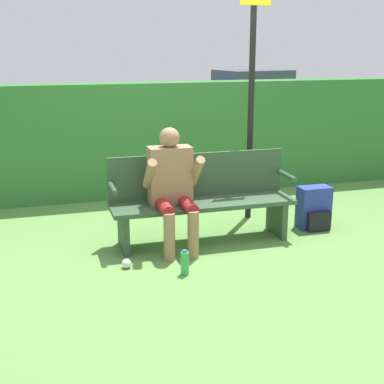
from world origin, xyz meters
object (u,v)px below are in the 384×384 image
at_px(park_bench, 201,198).
at_px(parked_car, 252,92).
at_px(backpack, 314,209).
at_px(person_seated, 172,183).
at_px(signpost, 252,92).
at_px(water_bottle, 185,263).

height_order(park_bench, parked_car, parked_car).
distance_m(backpack, parked_car, 10.94).
relative_size(park_bench, person_seated, 1.57).
bearing_deg(person_seated, park_bench, 19.59).
height_order(park_bench, signpost, signpost).
bearing_deg(signpost, backpack, -44.54).
distance_m(backpack, signpost, 1.50).
bearing_deg(parked_car, park_bench, -124.89).
height_order(park_bench, person_seated, person_seated).
height_order(person_seated, backpack, person_seated).
xyz_separation_m(backpack, water_bottle, (-1.74, -0.83, -0.12)).
bearing_deg(person_seated, backpack, 4.32).
bearing_deg(park_bench, person_seated, -160.41).
bearing_deg(park_bench, water_bottle, -116.16).
bearing_deg(water_bottle, parked_car, 64.96).
bearing_deg(park_bench, parked_car, 65.05).
relative_size(person_seated, signpost, 0.45).
distance_m(water_bottle, parked_car, 12.36).
relative_size(park_bench, backpack, 4.01).
distance_m(person_seated, signpost, 1.54).
distance_m(park_bench, parked_car, 11.43).
relative_size(water_bottle, signpost, 0.09).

